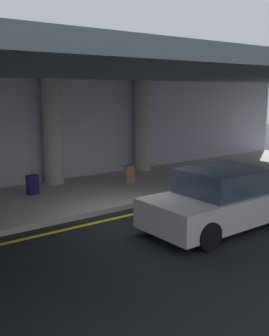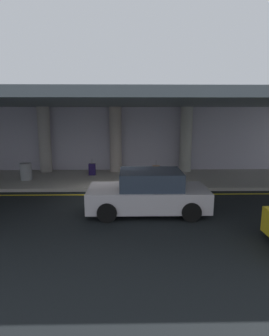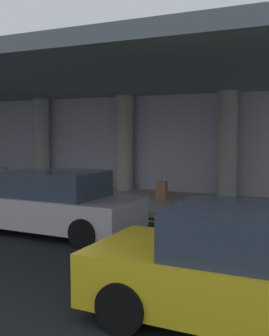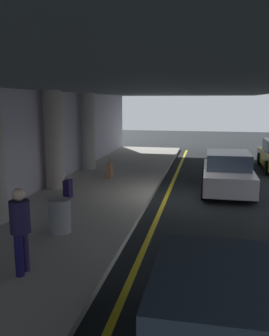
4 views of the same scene
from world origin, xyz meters
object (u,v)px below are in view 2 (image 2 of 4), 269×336
(support_column_right_mid, at_px, (186,140))
(suitcase_upright_primary, at_px, (156,171))
(support_column_left_mid, at_px, (45,140))
(car_silver, at_px, (148,193))
(trash_bin_steel, at_px, (26,172))
(suitcase_upright_secondary, at_px, (92,169))
(support_column_center, at_px, (116,140))

(support_column_right_mid, bearing_deg, suitcase_upright_primary, -140.02)
(support_column_left_mid, relative_size, support_column_right_mid, 1.00)
(car_silver, xyz_separation_m, trash_bin_steel, (-5.84, 4.39, -0.14))
(suitcase_upright_primary, relative_size, trash_bin_steel, 1.06)
(car_silver, relative_size, suitcase_upright_primary, 4.56)
(support_column_left_mid, height_order, suitcase_upright_primary, support_column_left_mid)
(suitcase_upright_primary, height_order, suitcase_upright_secondary, same)
(support_column_left_mid, xyz_separation_m, car_silver, (5.43, -6.43, -1.26))
(support_column_center, height_order, car_silver, support_column_center)
(support_column_center, relative_size, suitcase_upright_primary, 4.06)
(support_column_center, xyz_separation_m, trash_bin_steel, (-4.41, -2.04, -1.40))
(support_column_center, distance_m, trash_bin_steel, 5.05)
(support_column_right_mid, height_order, trash_bin_steel, support_column_right_mid)
(suitcase_upright_secondary, bearing_deg, car_silver, -42.95)
(support_column_right_mid, relative_size, car_silver, 0.89)
(support_column_center, bearing_deg, suitcase_upright_primary, -35.26)
(car_silver, bearing_deg, suitcase_upright_primary, -101.16)
(support_column_center, bearing_deg, car_silver, -77.45)
(support_column_center, xyz_separation_m, suitcase_upright_primary, (2.17, -1.53, -1.51))
(support_column_right_mid, distance_m, suitcase_upright_secondary, 5.54)
(support_column_right_mid, relative_size, trash_bin_steel, 4.29)
(support_column_left_mid, bearing_deg, support_column_right_mid, 0.00)
(support_column_left_mid, xyz_separation_m, support_column_right_mid, (8.00, 0.00, 0.00))
(car_silver, bearing_deg, suitcase_upright_secondary, -66.41)
(support_column_right_mid, bearing_deg, car_silver, -111.76)
(suitcase_upright_secondary, bearing_deg, support_column_center, 59.72)
(support_column_right_mid, bearing_deg, support_column_center, 180.00)
(car_silver, distance_m, suitcase_upright_primary, 4.96)
(support_column_right_mid, height_order, suitcase_upright_primary, support_column_right_mid)
(support_column_center, bearing_deg, trash_bin_steel, -155.12)
(car_silver, xyz_separation_m, suitcase_upright_secondary, (-2.67, 5.43, -0.25))
(support_column_center, height_order, suitcase_upright_primary, support_column_center)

